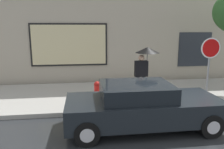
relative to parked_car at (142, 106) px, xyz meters
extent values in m
plane|color=#282B2D|center=(0.94, 0.11, -0.66)|extent=(60.00, 60.00, 0.00)
cube|color=#A3A099|center=(0.94, 3.11, -0.59)|extent=(20.00, 4.00, 0.15)
cube|color=#B2A893|center=(0.94, 5.61, 2.84)|extent=(20.00, 0.40, 7.00)
cube|color=black|center=(-2.26, 5.38, 1.35)|extent=(3.74, 0.06, 2.09)
cube|color=beige|center=(-2.26, 5.35, 1.35)|extent=(3.58, 0.03, 1.93)
cube|color=#262B33|center=(4.32, 5.39, 1.04)|extent=(1.80, 0.04, 1.80)
cone|color=#99999E|center=(5.72, 5.26, 2.44)|extent=(0.22, 0.24, 0.24)
cube|color=black|center=(0.04, 0.00, -0.08)|extent=(4.35, 1.75, 0.64)
cube|color=black|center=(-0.18, 0.00, 0.45)|extent=(1.96, 1.54, 0.43)
cylinder|color=black|center=(1.67, 0.81, -0.34)|extent=(0.64, 0.22, 0.64)
cylinder|color=silver|center=(1.67, 0.81, -0.34)|extent=(0.35, 0.24, 0.35)
cylinder|color=black|center=(1.67, -0.81, -0.34)|extent=(0.64, 0.22, 0.64)
cylinder|color=silver|center=(1.67, -0.81, -0.34)|extent=(0.35, 0.24, 0.35)
cylinder|color=black|center=(-1.58, 0.81, -0.34)|extent=(0.64, 0.22, 0.64)
cylinder|color=silver|center=(-1.58, 0.81, -0.34)|extent=(0.35, 0.24, 0.35)
cylinder|color=black|center=(-1.58, -0.81, -0.34)|extent=(0.64, 0.22, 0.64)
cylinder|color=silver|center=(-1.58, -0.81, -0.34)|extent=(0.35, 0.24, 0.35)
cylinder|color=red|center=(-1.14, 1.91, -0.16)|extent=(0.22, 0.22, 0.70)
sphere|color=#AD1814|center=(-1.14, 1.91, 0.18)|extent=(0.23, 0.23, 0.23)
cylinder|color=#AD1814|center=(-1.14, 1.75, -0.13)|extent=(0.09, 0.12, 0.09)
cylinder|color=#AD1814|center=(-1.14, 2.07, -0.13)|extent=(0.09, 0.12, 0.09)
cylinder|color=red|center=(-1.14, 1.91, -0.48)|extent=(0.30, 0.30, 0.06)
cylinder|color=black|center=(0.48, 2.35, -0.09)|extent=(0.14, 0.14, 0.85)
cylinder|color=black|center=(0.70, 2.35, -0.09)|extent=(0.14, 0.14, 0.85)
cube|color=black|center=(0.59, 2.35, 0.64)|extent=(0.50, 0.22, 0.60)
sphere|color=tan|center=(0.59, 2.35, 1.06)|extent=(0.23, 0.23, 0.23)
cylinder|color=#4C4C51|center=(0.81, 2.35, 0.89)|extent=(0.02, 0.02, 0.90)
cone|color=black|center=(0.81, 2.35, 1.35)|extent=(0.91, 0.91, 0.22)
cylinder|color=gray|center=(3.08, 1.90, 0.64)|extent=(0.07, 0.07, 2.31)
cylinder|color=white|center=(3.08, 1.86, 1.44)|extent=(0.76, 0.02, 0.76)
cylinder|color=red|center=(3.08, 1.84, 1.44)|extent=(0.66, 0.02, 0.66)
camera|label=1|loc=(-1.65, -5.89, 2.20)|focal=35.99mm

